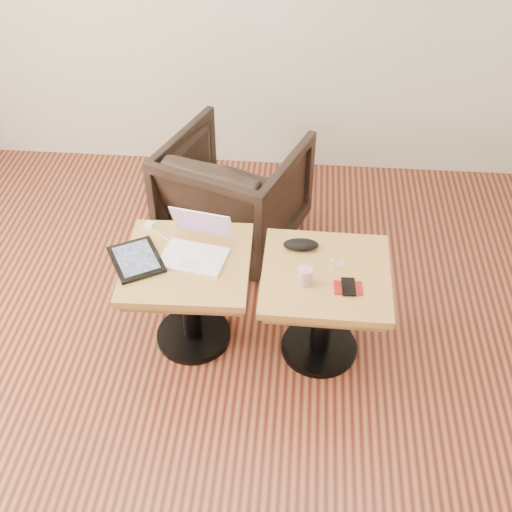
# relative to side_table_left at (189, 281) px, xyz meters

# --- Properties ---
(room_shell) EXTENTS (4.52, 4.52, 2.71)m
(room_shell) POSITION_rel_side_table_left_xyz_m (0.17, -0.57, 0.95)
(room_shell) COLOR #421913
(room_shell) RESTS_ON ground
(side_table_left) EXTENTS (0.60, 0.60, 0.53)m
(side_table_left) POSITION_rel_side_table_left_xyz_m (0.00, 0.00, 0.00)
(side_table_left) COLOR black
(side_table_left) RESTS_ON ground
(side_table_right) EXTENTS (0.59, 0.59, 0.53)m
(side_table_right) POSITION_rel_side_table_left_xyz_m (0.64, -0.03, 0.00)
(side_table_right) COLOR black
(side_table_right) RESTS_ON ground
(laptop) EXTENTS (0.34, 0.33, 0.20)m
(laptop) POSITION_rel_side_table_left_xyz_m (0.04, 0.06, 0.17)
(laptop) COLOR white
(laptop) RESTS_ON side_table_left
(tablet) EXTENTS (0.32, 0.34, 0.02)m
(tablet) POSITION_rel_side_table_left_xyz_m (-0.23, -0.02, 0.14)
(tablet) COLOR black
(tablet) RESTS_ON side_table_left
(charging_adapter) EXTENTS (0.05, 0.05, 0.02)m
(charging_adapter) POSITION_rel_side_table_left_xyz_m (-0.22, 0.23, 0.14)
(charging_adapter) COLOR white
(charging_adapter) RESTS_ON side_table_left
(glasses_case) EXTENTS (0.17, 0.08, 0.05)m
(glasses_case) POSITION_rel_side_table_left_xyz_m (0.52, 0.13, 0.16)
(glasses_case) COLOR black
(glasses_case) RESTS_ON side_table_right
(striped_cup) EXTENTS (0.08, 0.08, 0.08)m
(striped_cup) POSITION_rel_side_table_left_xyz_m (0.55, -0.11, 0.17)
(striped_cup) COLOR #BA3D63
(striped_cup) RESTS_ON side_table_right
(earbuds_tangle) EXTENTS (0.07, 0.06, 0.01)m
(earbuds_tangle) POSITION_rel_side_table_left_xyz_m (0.70, 0.02, 0.14)
(earbuds_tangle) COLOR white
(earbuds_tangle) RESTS_ON side_table_right
(phone_on_sleeve) EXTENTS (0.13, 0.11, 0.02)m
(phone_on_sleeve) POSITION_rel_side_table_left_xyz_m (0.74, -0.12, 0.14)
(phone_on_sleeve) COLOR #8E0C06
(phone_on_sleeve) RESTS_ON side_table_right
(armchair) EXTENTS (0.92, 0.94, 0.66)m
(armchair) POSITION_rel_side_table_left_xyz_m (0.12, 0.83, -0.06)
(armchair) COLOR black
(armchair) RESTS_ON ground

